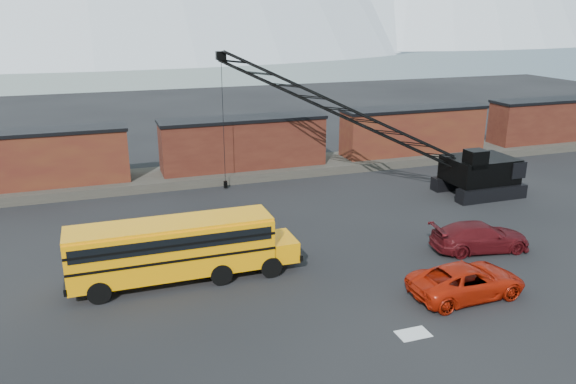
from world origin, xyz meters
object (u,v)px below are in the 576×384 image
(crawler_crane, at_px, (344,112))
(red_pickup, at_px, (467,281))
(maroon_suv, at_px, (480,237))
(school_bus, at_px, (179,248))

(crawler_crane, bearing_deg, red_pickup, -93.81)
(maroon_suv, bearing_deg, school_bus, 92.90)
(school_bus, xyz_separation_m, red_pickup, (12.69, -6.14, -1.00))
(maroon_suv, xyz_separation_m, crawler_crane, (-2.93, 12.56, 5.31))
(maroon_suv, height_order, crawler_crane, crawler_crane)
(red_pickup, distance_m, crawler_crane, 17.78)
(red_pickup, xyz_separation_m, maroon_suv, (4.06, 4.36, 0.02))
(red_pickup, bearing_deg, school_bus, 62.59)
(red_pickup, height_order, maroon_suv, maroon_suv)
(school_bus, relative_size, red_pickup, 2.04)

